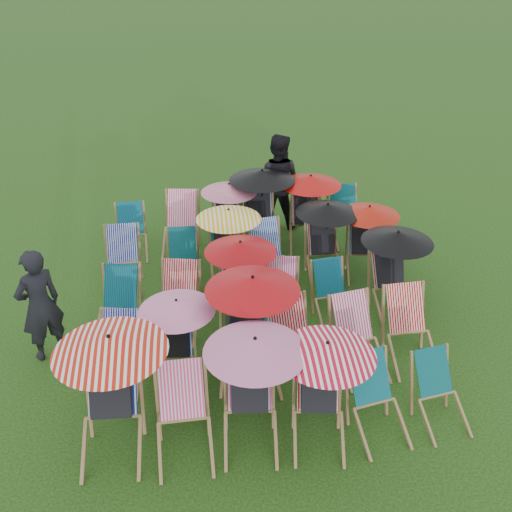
{
  "coord_description": "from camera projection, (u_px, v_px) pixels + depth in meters",
  "views": [
    {
      "loc": [
        -0.83,
        -6.86,
        5.15
      ],
      "look_at": [
        0.02,
        0.43,
        0.9
      ],
      "focal_mm": 40.0,
      "sensor_mm": 36.0,
      "label": 1
    }
  ],
  "objects": [
    {
      "name": "ground",
      "position": [
        258.0,
        322.0,
        8.56
      ],
      "size": [
        100.0,
        100.0,
        0.0
      ],
      "primitive_type": "plane",
      "color": "black",
      "rests_on": "ground"
    },
    {
      "name": "deckchair_0",
      "position": [
        110.0,
        394.0,
        6.16
      ],
      "size": [
        1.23,
        1.28,
        1.46
      ],
      "rotation": [
        0.0,
        0.0,
        -0.04
      ],
      "color": "olive",
      "rests_on": "ground"
    },
    {
      "name": "deckchair_1",
      "position": [
        183.0,
        419.0,
        6.23
      ],
      "size": [
        0.66,
        0.91,
        0.96
      ],
      "rotation": [
        0.0,
        0.0,
        0.03
      ],
      "color": "olive",
      "rests_on": "ground"
    },
    {
      "name": "deckchair_2",
      "position": [
        251.0,
        390.0,
        6.29
      ],
      "size": [
        1.14,
        1.19,
        1.35
      ],
      "rotation": [
        0.0,
        0.0,
        -0.08
      ],
      "color": "olive",
      "rests_on": "ground"
    },
    {
      "name": "deckchair_3",
      "position": [
        321.0,
        392.0,
        6.32
      ],
      "size": [
        1.09,
        1.15,
        1.29
      ],
      "rotation": [
        0.0,
        0.0,
        -0.13
      ],
      "color": "olive",
      "rests_on": "ground"
    },
    {
      "name": "deckchair_4",
      "position": [
        378.0,
        402.0,
        6.51
      ],
      "size": [
        0.74,
        0.92,
        0.89
      ],
      "rotation": [
        0.0,
        0.0,
        0.2
      ],
      "color": "olive",
      "rests_on": "ground"
    },
    {
      "name": "deckchair_5",
      "position": [
        441.0,
        394.0,
        6.66
      ],
      "size": [
        0.67,
        0.84,
        0.82
      ],
      "rotation": [
        0.0,
        0.0,
        0.18
      ],
      "color": "olive",
      "rests_on": "ground"
    },
    {
      "name": "deckchair_6",
      "position": [
        118.0,
        354.0,
        7.24
      ],
      "size": [
        0.66,
        0.86,
        0.87
      ],
      "rotation": [
        0.0,
        0.0,
        -0.11
      ],
      "color": "olive",
      "rests_on": "ground"
    },
    {
      "name": "deckchair_7",
      "position": [
        176.0,
        340.0,
        7.22
      ],
      "size": [
        0.97,
        1.02,
        1.15
      ],
      "rotation": [
        0.0,
        0.0,
        -0.06
      ],
      "color": "olive",
      "rests_on": "ground"
    },
    {
      "name": "deckchair_8",
      "position": [
        248.0,
        326.0,
        7.23
      ],
      "size": [
        1.2,
        1.28,
        1.42
      ],
      "rotation": [
        0.0,
        0.0,
        -0.18
      ],
      "color": "olive",
      "rests_on": "ground"
    },
    {
      "name": "deckchair_9",
      "position": [
        293.0,
        344.0,
        7.34
      ],
      "size": [
        0.78,
        0.99,
        0.98
      ],
      "rotation": [
        0.0,
        0.0,
        0.15
      ],
      "color": "olive",
      "rests_on": "ground"
    },
    {
      "name": "deckchair_10",
      "position": [
        360.0,
        339.0,
        7.45
      ],
      "size": [
        0.79,
        0.98,
        0.95
      ],
      "rotation": [
        0.0,
        0.0,
        0.19
      ],
      "color": "olive",
      "rests_on": "ground"
    },
    {
      "name": "deckchair_11",
      "position": [
        412.0,
        330.0,
        7.6
      ],
      "size": [
        0.68,
        0.92,
        0.96
      ],
      "rotation": [
        0.0,
        0.0,
        0.05
      ],
      "color": "olive",
      "rests_on": "ground"
    },
    {
      "name": "deckchair_12",
      "position": [
        117.0,
        306.0,
        8.11
      ],
      "size": [
        0.76,
        0.94,
        0.92
      ],
      "rotation": [
        0.0,
        0.0,
        -0.19
      ],
      "color": "olive",
      "rests_on": "ground"
    },
    {
      "name": "deckchair_13",
      "position": [
        178.0,
        302.0,
        8.19
      ],
      "size": [
        0.78,
        0.97,
        0.95
      ],
      "rotation": [
        0.0,
        0.0,
        -0.19
      ],
      "color": "olive",
      "rests_on": "ground"
    },
    {
      "name": "deckchair_14",
      "position": [
        238.0,
        280.0,
        8.35
      ],
      "size": [
        1.05,
        1.1,
        1.25
      ],
      "rotation": [
        0.0,
        0.0,
        -0.08
      ],
      "color": "olive",
      "rests_on": "ground"
    },
    {
      "name": "deckchair_15",
      "position": [
        281.0,
        294.0,
        8.45
      ],
      "size": [
        0.69,
        0.87,
        0.86
      ],
      "rotation": [
        0.0,
        0.0,
        -0.17
      ],
      "color": "olive",
      "rests_on": "ground"
    },
    {
      "name": "deckchair_16",
      "position": [
        333.0,
        294.0,
        8.45
      ],
      "size": [
        0.63,
        0.82,
        0.84
      ],
      "rotation": [
        0.0,
        0.0,
        0.11
      ],
      "color": "olive",
      "rests_on": "ground"
    },
    {
      "name": "deckchair_17",
      "position": [
        393.0,
        270.0,
        8.57
      ],
      "size": [
        1.07,
        1.13,
        1.27
      ],
      "rotation": [
        0.0,
        0.0,
        0.08
      ],
      "color": "olive",
      "rests_on": "ground"
    },
    {
      "name": "deckchair_18",
      "position": [
        122.0,
        261.0,
        9.21
      ],
      "size": [
        0.62,
        0.86,
        0.93
      ],
      "rotation": [
        0.0,
        0.0,
        0.0
      ],
      "color": "olive",
      "rests_on": "ground"
    },
    {
      "name": "deckchair_19",
      "position": [
        183.0,
        260.0,
        9.29
      ],
      "size": [
        0.58,
        0.8,
        0.86
      ],
      "rotation": [
        0.0,
        0.0,
        -0.01
      ],
      "color": "olive",
      "rests_on": "ground"
    },
    {
      "name": "deckchair_20",
      "position": [
        227.0,
        245.0,
        9.27
      ],
      "size": [
        1.05,
        1.1,
        1.25
      ],
      "rotation": [
        0.0,
        0.0,
        0.04
      ],
      "color": "olive",
      "rests_on": "ground"
    },
    {
      "name": "deckchair_21",
      "position": [
        269.0,
        255.0,
        9.36
      ],
      "size": [
        0.74,
        0.95,
        0.95
      ],
      "rotation": [
        0.0,
        0.0,
        0.13
      ],
      "color": "olive",
      "rests_on": "ground"
    },
    {
      "name": "deckchair_22",
      "position": [
        325.0,
        239.0,
        9.45
      ],
      "size": [
        1.05,
        1.09,
        1.25
      ],
      "rotation": [
        0.0,
        0.0,
        -0.01
      ],
      "color": "olive",
      "rests_on": "ground"
    },
    {
      "name": "deckchair_23",
      "position": [
        365.0,
        240.0,
        9.48
      ],
      "size": [
        1.01,
        1.07,
        1.2
      ],
      "rotation": [
        0.0,
        0.0,
        -0.14
      ],
      "color": "olive",
      "rests_on": "ground"
    },
    {
      "name": "deckchair_24",
      "position": [
        131.0,
        232.0,
        10.13
      ],
      "size": [
        0.6,
        0.82,
        0.86
      ],
      "rotation": [
        0.0,
        0.0,
        0.04
      ],
      "color": "olive",
      "rests_on": "ground"
    },
    {
      "name": "deckchair_25",
      "position": [
        180.0,
        224.0,
        10.25
      ],
      "size": [
        0.79,
        1.01,
        1.0
      ],
      "rotation": [
        0.0,
        0.0,
        -0.14
      ],
      "color": "olive",
      "rests_on": "ground"
    },
    {
      "name": "deckchair_26",
      "position": [
        228.0,
        215.0,
        10.28
      ],
      "size": [
        1.01,
        1.05,
        1.2
      ],
      "rotation": [
        0.0,
        0.0,
        -0.05
      ],
      "color": "olive",
      "rests_on": "ground"
    },
    {
      "name": "deckchair_27",
      "position": [
        260.0,
        207.0,
        10.32
      ],
      "size": [
        1.19,
        1.23,
        1.41
      ],
      "rotation": [
        0.0,
        0.0,
        -0.01
      ],
      "color": "olive",
      "rests_on": "ground"
    },
    {
      "name": "deckchair_28",
      "position": [
        307.0,
        210.0,
        10.35
      ],
      "size": [
        1.1,
        1.17,
        1.31
      ],
      "rotation": [
        0.0,
        0.0,
        -0.14
      ],
      "color": "olive",
      "rests_on": "ground"
    },
    {
      "name": "deckchair_29",
      "position": [
        347.0,
        217.0,
        10.58
      ],
      "size": [
        0.7,
        0.93,
        0.96
      ],
      "rotation": [
        0.0,
        0.0,
        0.08
      ],
      "color": "olive",
      "rests_on": "ground"
    },
    {
      "name": "person_left",
      "position": [
        40.0,
        305.0,
        7.51
      ],
      "size": [
        0.71,
        0.68,
        1.64
      ],
      "primitive_type": "imported",
      "rotation": [
        0.0,
        0.0,
        3.82
      ],
      "color": "black",
      "rests_on": "ground"
    },
    {
      "name": "person_rear",
      "position": [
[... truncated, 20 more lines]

